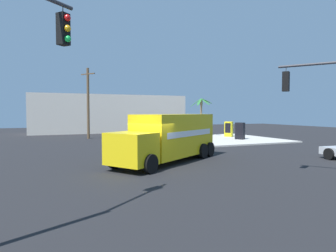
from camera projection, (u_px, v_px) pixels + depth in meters
ground_plane at (154, 168)px, 16.44m from camera, size 100.00×100.00×0.00m
sidewalk_corner_far at (223, 139)px, 33.32m from camera, size 11.70×11.70×0.14m
delivery_truck at (169, 137)px, 18.55m from camera, size 8.48×6.92×2.99m
vending_machine_red at (229, 129)px, 36.06m from camera, size 1.15×1.17×1.85m
vending_machine_blue at (240, 131)px, 32.43m from camera, size 1.11×1.16×1.85m
palm_tree_far at (201, 111)px, 37.44m from camera, size 3.02×2.85×4.80m
utility_pole at (88, 102)px, 34.50m from camera, size 1.38×1.86×8.32m
building_backdrop at (110, 114)px, 46.25m from camera, size 23.52×6.00×5.80m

